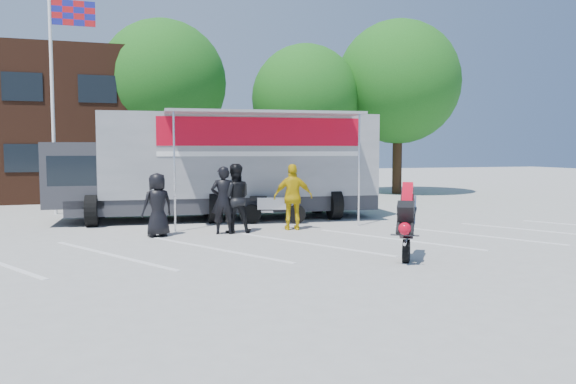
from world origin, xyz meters
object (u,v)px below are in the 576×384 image
stunt_bike_rider (408,257)px  spectator_leather_c (235,198)px  flagpole (59,75)px  tree_right (398,82)px  tree_left (163,83)px  spectator_leather_b (223,200)px  transporter_truck (226,218)px  parked_motorcycle (274,224)px  spectator_hivis (293,197)px  tree_mid (305,99)px  spectator_leather_a (157,205)px

stunt_bike_rider → spectator_leather_c: bearing=155.1°
flagpole → tree_right: 16.88m
tree_left → tree_right: 12.10m
spectator_leather_b → transporter_truck: bearing=-88.9°
tree_right → spectator_leather_c: size_ratio=4.62×
parked_motorcycle → spectator_hivis: spectator_hivis is taller
transporter_truck → tree_left: bearing=102.2°
spectator_leather_b → spectator_hivis: bearing=-161.8°
flagpole → spectator_hivis: size_ratio=4.10×
spectator_leather_b → parked_motorcycle: bearing=-126.1°
tree_left → spectator_hivis: 13.56m
flagpole → tree_right: tree_right is taller
spectator_hivis → tree_mid: bearing=-99.8°
tree_left → transporter_truck: 10.84m
tree_mid → parked_motorcycle: bearing=-114.7°
stunt_bike_rider → spectator_hivis: spectator_hivis is taller
parked_motorcycle → spectator_leather_b: spectator_leather_b is taller
tree_left → spectator_leather_b: (0.43, -12.66, -4.61)m
stunt_bike_rider → spectator_leather_b: size_ratio=0.97×
stunt_bike_rider → spectator_hivis: bearing=136.9°
tree_right → stunt_bike_rider: bearing=-117.9°
tree_mid → parked_motorcycle: size_ratio=3.69×
tree_mid → stunt_bike_rider: 17.29m
spectator_leather_a → stunt_bike_rider: bearing=118.5°
spectator_hivis → spectator_leather_c: bearing=12.4°
tree_left → spectator_leather_a: tree_left is taller
tree_mid → spectator_hivis: 12.95m
tree_left → spectator_leather_b: size_ratio=4.53×
spectator_hivis → transporter_truck: bearing=-56.3°
tree_mid → spectator_leather_b: tree_mid is taller
flagpole → tree_left: size_ratio=0.93×
flagpole → spectator_leather_c: flagpole is taller
tree_right → tree_left: bearing=172.9°
transporter_truck → flagpole: bearing=154.1°
spectator_leather_a → spectator_leather_b: spectator_leather_b is taller
spectator_hivis → tree_right: bearing=-119.3°
tree_left → stunt_bike_rider: (3.67, -17.23, -5.57)m
spectator_leather_c → flagpole: bearing=-45.0°
transporter_truck → spectator_leather_c: (-0.42, -3.31, 0.99)m
tree_left → tree_mid: bearing=-8.1°
parked_motorcycle → spectator_leather_a: size_ratio=1.20×
stunt_bike_rider → tree_left: bearing=135.6°
flagpole → transporter_truck: size_ratio=0.72×
spectator_leather_c → spectator_hivis: (1.77, 0.03, -0.01)m
transporter_truck → spectator_hivis: size_ratio=5.73×
stunt_bike_rider → spectator_leather_c: 5.61m
tree_right → parked_motorcycle: (-9.61, -9.50, -5.88)m
stunt_bike_rider → spectator_leather_b: bearing=158.9°
flagpole → spectator_leather_b: (4.67, -6.66, -4.10)m
tree_right → spectator_leather_a: 18.08m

